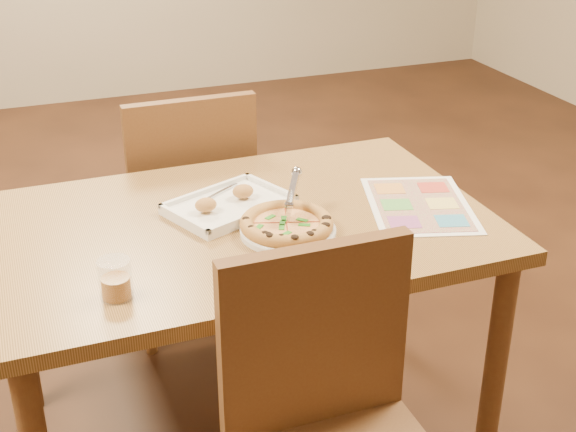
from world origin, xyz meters
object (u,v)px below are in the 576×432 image
object	(u,v)px
chair_far	(188,187)
appetizer_tray	(229,205)
menu	(419,205)
plate	(288,231)
pizza	(287,224)
pizza_cutter	(292,194)
chair_near	(331,407)
glass_tumbler	(116,281)
dining_table	(242,249)

from	to	relation	value
chair_far	appetizer_tray	xyz separation A→B (m)	(-0.01, -0.53, 0.17)
chair_far	appetizer_tray	distance (m)	0.55
menu	plate	bearing A→B (deg)	-175.64
plate	pizza	size ratio (longest dim) A/B	1.02
chair_far	pizza_cutter	xyz separation A→B (m)	(0.12, -0.66, 0.24)
chair_far	plate	world-z (taller)	chair_far
chair_near	pizza_cutter	xyz separation A→B (m)	(0.12, 0.54, 0.24)
glass_tumbler	chair_near	bearing A→B (deg)	-42.28
dining_table	pizza_cutter	world-z (taller)	pizza_cutter
plate	chair_far	bearing A→B (deg)	97.17
pizza	appetizer_tray	size ratio (longest dim) A/B	0.64
pizza	appetizer_tray	world-z (taller)	appetizer_tray
dining_table	plate	xyz separation A→B (m)	(0.09, -0.11, 0.09)
pizza	pizza_cutter	size ratio (longest dim) A/B	1.67
menu	pizza	bearing A→B (deg)	-176.48
chair_far	pizza_cutter	distance (m)	0.71
pizza_cutter	chair_far	bearing A→B (deg)	40.86
pizza_cutter	glass_tumbler	world-z (taller)	pizza_cutter
dining_table	pizza	bearing A→B (deg)	-50.41
plate	pizza	distance (m)	0.02
plate	pizza	xyz separation A→B (m)	(-0.00, 0.01, 0.02)
dining_table	plate	bearing A→B (deg)	-51.31
dining_table	chair_near	xyz separation A→B (m)	(0.00, -0.60, -0.07)
chair_far	plate	size ratio (longest dim) A/B	1.92
dining_table	plate	world-z (taller)	plate
plate	glass_tumbler	world-z (taller)	glass_tumbler
dining_table	pizza_cutter	xyz separation A→B (m)	(0.12, -0.06, 0.17)
chair_near	pizza	size ratio (longest dim) A/B	1.96
pizza	glass_tumbler	size ratio (longest dim) A/B	2.60
chair_far	pizza_cutter	world-z (taller)	chair_far
pizza_cutter	appetizer_tray	distance (m)	0.20
appetizer_tray	pizza_cutter	bearing A→B (deg)	-46.07
chair_near	plate	xyz separation A→B (m)	(0.09, 0.49, 0.16)
dining_table	glass_tumbler	bearing A→B (deg)	-144.41
glass_tumbler	menu	distance (m)	0.88
pizza	chair_near	bearing A→B (deg)	-100.08
appetizer_tray	glass_tumbler	distance (m)	0.50
chair_near	appetizer_tray	xyz separation A→B (m)	(-0.01, 0.68, 0.17)
chair_far	dining_table	bearing A→B (deg)	90.00
chair_near	chair_far	size ratio (longest dim) A/B	1.00
pizza	pizza_cutter	distance (m)	0.08
dining_table	menu	size ratio (longest dim) A/B	3.45
chair_near	glass_tumbler	xyz separation A→B (m)	(-0.37, 0.34, 0.19)
plate	pizza	world-z (taller)	pizza
dining_table	chair_far	xyz separation A→B (m)	(-0.00, 0.60, -0.07)
dining_table	appetizer_tray	distance (m)	0.12
plate	appetizer_tray	xyz separation A→B (m)	(-0.10, 0.19, 0.01)
dining_table	pizza	distance (m)	0.18
dining_table	appetizer_tray	bearing A→B (deg)	98.00
glass_tumbler	menu	bearing A→B (deg)	12.08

